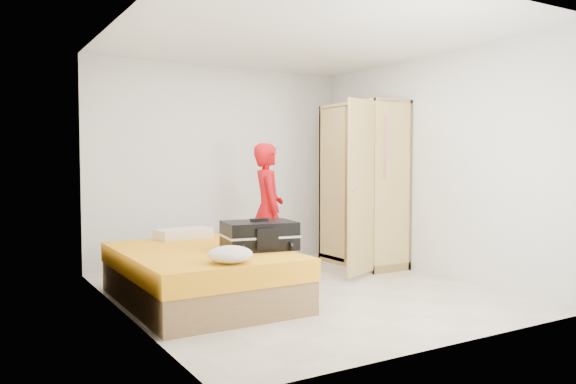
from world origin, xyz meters
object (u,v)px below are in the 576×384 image
round_cushion (230,254)px  person (268,209)px  bed (201,275)px  suitcase (259,235)px  wardrobe (363,189)px

round_cushion → person: bearing=52.5°
bed → person: size_ratio=1.29×
round_cushion → bed: bearing=86.0°
suitcase → round_cushion: 0.79m
bed → wardrobe: (2.50, 0.69, 0.75)m
wardrobe → person: size_ratio=1.34×
bed → suitcase: suitcase is taller
wardrobe → round_cushion: wardrobe is taller
person → round_cushion: person is taller
wardrobe → person: wardrobe is taller
wardrobe → suitcase: size_ratio=2.75×
wardrobe → person: 1.35m
round_cushion → suitcase: bearing=44.3°
bed → round_cushion: round_cushion is taller
wardrobe → suitcase: wardrobe is taller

